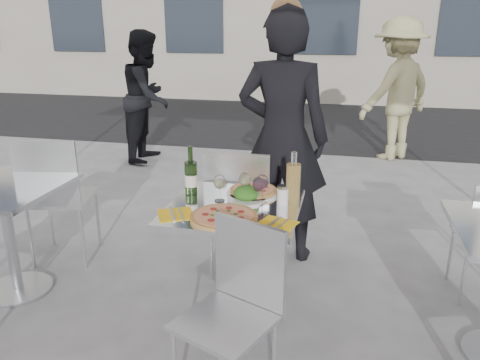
% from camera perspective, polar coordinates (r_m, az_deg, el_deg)
% --- Properties ---
extents(ground, '(80.00, 80.00, 0.00)m').
position_cam_1_polar(ground, '(2.96, -0.68, -16.74)').
color(ground, slate).
extents(street_asphalt, '(24.00, 5.00, 0.00)m').
position_cam_1_polar(street_asphalt, '(9.04, 9.10, 7.22)').
color(street_asphalt, black).
rests_on(street_asphalt, ground).
extents(main_table, '(0.72, 0.72, 0.75)m').
position_cam_1_polar(main_table, '(2.69, -0.72, -7.29)').
color(main_table, '#B7BABF').
rests_on(main_table, ground).
extents(side_table_left, '(0.72, 0.72, 0.75)m').
position_cam_1_polar(side_table_left, '(3.35, -26.61, -4.04)').
color(side_table_left, '#B7BABF').
rests_on(side_table_left, ground).
extents(chair_far, '(0.45, 0.47, 0.94)m').
position_cam_1_polar(chair_far, '(3.16, -0.10, -2.94)').
color(chair_far, silver).
rests_on(chair_far, ground).
extents(chair_near, '(0.51, 0.52, 0.85)m').
position_cam_1_polar(chair_near, '(2.22, -0.43, -14.22)').
color(chair_near, silver).
rests_on(chair_near, ground).
extents(side_chair_lfar, '(0.53, 0.54, 0.97)m').
position_cam_1_polar(side_chair_lfar, '(3.62, -21.58, -1.19)').
color(side_chair_lfar, silver).
rests_on(side_chair_lfar, ground).
extents(woman_diner, '(0.70, 0.48, 1.84)m').
position_cam_1_polar(woman_diner, '(3.43, 5.21, 5.06)').
color(woman_diner, black).
rests_on(woman_diner, ground).
extents(pedestrian_a, '(0.67, 0.84, 1.66)m').
position_cam_1_polar(pedestrian_a, '(6.24, -11.24, 9.93)').
color(pedestrian_a, black).
rests_on(pedestrian_a, ground).
extents(pedestrian_b, '(1.30, 1.31, 1.82)m').
position_cam_1_polar(pedestrian_b, '(6.50, 18.57, 10.35)').
color(pedestrian_b, tan).
rests_on(pedestrian_b, ground).
extents(pizza_near, '(0.35, 0.35, 0.02)m').
position_cam_1_polar(pizza_near, '(2.43, -1.97, -4.49)').
color(pizza_near, tan).
rests_on(pizza_near, main_table).
extents(pizza_far, '(0.31, 0.31, 0.03)m').
position_cam_1_polar(pizza_far, '(2.78, 1.61, -1.34)').
color(pizza_far, white).
rests_on(pizza_far, main_table).
extents(salad_plate, '(0.22, 0.22, 0.09)m').
position_cam_1_polar(salad_plate, '(2.66, 0.80, -1.79)').
color(salad_plate, white).
rests_on(salad_plate, main_table).
extents(wine_bottle, '(0.07, 0.07, 0.29)m').
position_cam_1_polar(wine_bottle, '(2.75, -5.99, 0.46)').
color(wine_bottle, '#28491B').
rests_on(wine_bottle, main_table).
extents(carafe, '(0.08, 0.08, 0.29)m').
position_cam_1_polar(carafe, '(2.64, 6.50, -0.19)').
color(carafe, '#DBB65D').
rests_on(carafe, main_table).
extents(sugar_shaker, '(0.06, 0.06, 0.11)m').
position_cam_1_polar(sugar_shaker, '(2.62, 5.23, -1.80)').
color(sugar_shaker, white).
rests_on(sugar_shaker, main_table).
extents(wineglass_white_a, '(0.07, 0.07, 0.16)m').
position_cam_1_polar(wineglass_white_a, '(2.64, -2.53, -0.34)').
color(wineglass_white_a, white).
rests_on(wineglass_white_a, main_table).
extents(wineglass_white_b, '(0.07, 0.07, 0.16)m').
position_cam_1_polar(wineglass_white_b, '(2.67, 0.58, -0.03)').
color(wineglass_white_b, white).
rests_on(wineglass_white_b, main_table).
extents(wineglass_red_a, '(0.07, 0.07, 0.16)m').
position_cam_1_polar(wineglass_red_a, '(2.59, 2.28, -0.68)').
color(wineglass_red_a, white).
rests_on(wineglass_red_a, main_table).
extents(wineglass_red_b, '(0.07, 0.07, 0.16)m').
position_cam_1_polar(wineglass_red_b, '(2.64, 2.76, -0.34)').
color(wineglass_red_b, white).
rests_on(wineglass_red_b, main_table).
extents(napkin_left, '(0.24, 0.24, 0.01)m').
position_cam_1_polar(napkin_left, '(2.50, -7.87, -4.13)').
color(napkin_left, yellow).
rests_on(napkin_left, main_table).
extents(napkin_right, '(0.23, 0.23, 0.01)m').
position_cam_1_polar(napkin_right, '(2.36, 4.43, -5.40)').
color(napkin_right, yellow).
rests_on(napkin_right, main_table).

